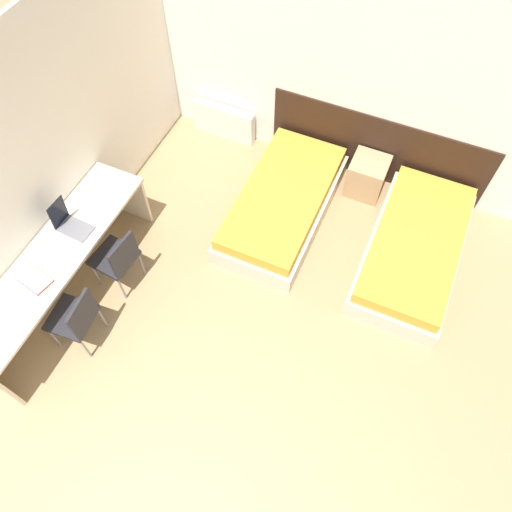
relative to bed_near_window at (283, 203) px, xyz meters
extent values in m
plane|color=#9E7F56|center=(0.10, -3.53, -0.20)|extent=(20.00, 20.00, 0.00)
cube|color=white|center=(0.10, 1.07, 1.15)|extent=(5.16, 0.05, 2.70)
cube|color=white|center=(-2.00, -1.24, 1.15)|extent=(0.05, 5.57, 2.70)
cube|color=black|center=(0.80, 1.03, 0.27)|extent=(2.69, 0.03, 0.94)
cube|color=beige|center=(0.00, 0.00, -0.08)|extent=(0.99, 2.00, 0.25)
cube|color=gold|center=(0.00, 0.00, 0.13)|extent=(0.91, 1.92, 0.16)
cube|color=beige|center=(1.60, 0.00, -0.08)|extent=(0.99, 2.00, 0.25)
cube|color=gold|center=(1.60, 0.00, 0.13)|extent=(0.91, 1.92, 0.16)
cube|color=tan|center=(0.80, 0.78, 0.05)|extent=(0.44, 0.44, 0.49)
cube|color=silver|center=(-1.24, 0.95, 0.03)|extent=(0.86, 0.12, 0.47)
cube|color=beige|center=(-1.67, -1.96, 0.55)|extent=(0.61, 2.48, 0.04)
cube|color=beige|center=(-1.67, -0.74, 0.17)|extent=(0.55, 0.04, 0.73)
cube|color=#232328|center=(-1.29, -1.58, 0.25)|extent=(0.45, 0.45, 0.05)
cube|color=#232328|center=(-1.10, -1.60, 0.46)|extent=(0.07, 0.37, 0.38)
cylinder|color=slate|center=(-1.48, -1.74, 0.01)|extent=(0.02, 0.02, 0.43)
cylinder|color=slate|center=(-1.45, -1.39, 0.01)|extent=(0.02, 0.02, 0.43)
cylinder|color=slate|center=(-1.13, -1.77, 0.01)|extent=(0.02, 0.02, 0.43)
cylinder|color=slate|center=(-1.10, -1.42, 0.01)|extent=(0.02, 0.02, 0.43)
cube|color=#232328|center=(-1.29, -2.34, 0.25)|extent=(0.45, 0.45, 0.05)
cube|color=#232328|center=(-1.10, -2.33, 0.46)|extent=(0.06, 0.37, 0.38)
cylinder|color=slate|center=(-1.45, -2.53, 0.01)|extent=(0.02, 0.02, 0.43)
cylinder|color=slate|center=(-1.48, -2.18, 0.01)|extent=(0.02, 0.02, 0.43)
cylinder|color=slate|center=(-1.10, -2.50, 0.01)|extent=(0.02, 0.02, 0.43)
cylinder|color=slate|center=(-1.13, -2.15, 0.01)|extent=(0.02, 0.02, 0.43)
cube|color=slate|center=(-1.65, -1.59, 0.58)|extent=(0.35, 0.24, 0.02)
cube|color=black|center=(-1.80, -1.58, 0.76)|extent=(0.06, 0.22, 0.34)
cube|color=#B21E1E|center=(-1.64, -2.24, 0.57)|extent=(0.33, 0.26, 0.01)
cube|color=white|center=(-1.64, -2.24, 0.58)|extent=(0.31, 0.25, 0.01)
camera|label=1|loc=(1.22, -3.53, 4.70)|focal=35.00mm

